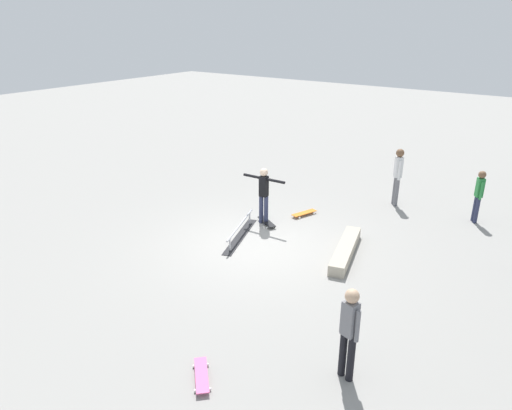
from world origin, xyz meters
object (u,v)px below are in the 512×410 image
skater_main (264,192)px  bystander_grey_shirt (349,329)px  grind_rail (240,231)px  skateboard_main (267,222)px  loose_skateboard_orange (304,213)px  skate_ledge (345,250)px  bystander_white_shirt (398,174)px  loose_skateboard_pink (202,375)px  bystander_green_shirt (479,194)px

skater_main → bystander_grey_shirt: (4.16, 4.44, -0.02)m
grind_rail → bystander_grey_shirt: size_ratio=1.36×
skateboard_main → skater_main: bearing=24.0°
skateboard_main → loose_skateboard_orange: size_ratio=0.96×
skate_ledge → skateboard_main: 2.58m
loose_skateboard_orange → skate_ledge: bearing=72.1°
bystander_grey_shirt → skate_ledge: bearing=-49.3°
bystander_white_shirt → loose_skateboard_pink: (8.97, 0.16, -0.91)m
grind_rail → skater_main: bearing=160.3°
skateboard_main → loose_skateboard_pink: same height
loose_skateboard_pink → bystander_white_shirt: bearing=-43.8°
bystander_green_shirt → loose_skateboard_pink: 9.27m
bystander_grey_shirt → loose_skateboard_pink: size_ratio=2.26×
skate_ledge → bystander_white_shirt: 3.97m
bystander_green_shirt → grind_rail: bearing=102.5°
skater_main → bystander_white_shirt: size_ratio=0.91×
skater_main → skateboard_main: 0.86m
bystander_green_shirt → bystander_white_shirt: bystander_white_shirt is taller
skateboard_main → bystander_white_shirt: 4.29m
bystander_white_shirt → bystander_grey_shirt: bearing=159.7°
bystander_grey_shirt → bystander_white_shirt: size_ratio=0.92×
bystander_green_shirt → skater_main: bearing=95.1°
skate_ledge → bystander_grey_shirt: 4.22m
bystander_green_shirt → bystander_grey_shirt: (7.65, -0.29, 0.07)m
bystander_white_shirt → bystander_green_shirt: bearing=-124.3°
skateboard_main → bystander_green_shirt: (-3.50, 4.62, 0.76)m
grind_rail → skateboard_main: size_ratio=2.76×
grind_rail → skater_main: 1.30m
grind_rail → loose_skateboard_pink: 5.17m
bystander_grey_shirt → loose_skateboard_orange: size_ratio=1.95×
loose_skateboard_orange → bystander_green_shirt: bearing=139.5°
skater_main → loose_skateboard_orange: skater_main is taller
grind_rail → loose_skateboard_orange: (-2.19, 0.65, -0.08)m
bystander_white_shirt → loose_skateboard_orange: (2.33, -1.81, -0.91)m
grind_rail → bystander_green_shirt: (-4.54, 4.73, 0.68)m
skate_ledge → skateboard_main: skate_ledge is taller
bystander_white_shirt → loose_skateboard_pink: 9.02m
bystander_green_shirt → bystander_white_shirt: bearing=59.2°
loose_skateboard_orange → skater_main: bearing=-10.1°
bystander_grey_shirt → loose_skateboard_pink: bearing=51.9°
grind_rail → bystander_green_shirt: size_ratio=1.47×
bystander_green_shirt → loose_skateboard_orange: 4.78m
skater_main → bystander_green_shirt: (-3.49, 4.73, -0.09)m
bystander_white_shirt → skater_main: bearing=109.8°
skateboard_main → bystander_green_shirt: size_ratio=0.53×
grind_rail → loose_skateboard_orange: bearing=144.1°
bystander_grey_shirt → bystander_white_shirt: (-7.62, -1.98, 0.08)m
grind_rail → bystander_grey_shirt: bystander_grey_shirt is taller
skate_ledge → bystander_grey_shirt: size_ratio=1.41×
bystander_white_shirt → loose_skateboard_pink: size_ratio=2.46×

